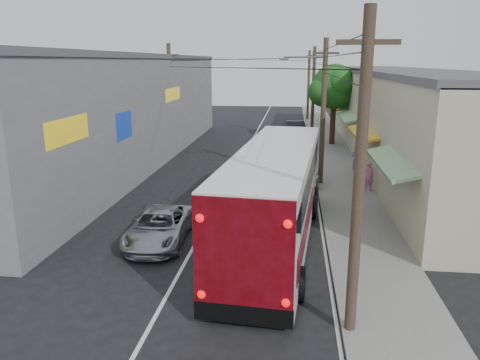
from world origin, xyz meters
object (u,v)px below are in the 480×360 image
object	(u,v)px
parked_car_mid	(296,140)
pedestrian_far	(356,157)
parked_car_far	(296,130)
parked_suv	(296,168)
coach_bus	(276,194)
pedestrian_near	(368,176)
jeepney	(159,227)

from	to	relation	value
parked_car_mid	pedestrian_far	xyz separation A→B (m)	(3.80, -6.62, 0.09)
parked_car_far	pedestrian_far	xyz separation A→B (m)	(3.80, -12.62, 0.16)
parked_car_far	pedestrian_far	world-z (taller)	pedestrian_far
parked_car_far	parked_suv	bearing A→B (deg)	-97.34
parked_suv	parked_car_far	distance (m)	15.65
coach_bus	pedestrian_near	xyz separation A→B (m)	(4.59, 7.43, -0.97)
coach_bus	jeepney	distance (m)	4.63
parked_car_mid	pedestrian_far	distance (m)	7.63
pedestrian_near	parked_car_far	bearing A→B (deg)	-76.83
pedestrian_near	pedestrian_far	distance (m)	5.05
coach_bus	parked_car_far	bearing A→B (deg)	93.14
jeepney	pedestrian_near	xyz separation A→B (m)	(9.00, 8.06, 0.29)
parked_car_mid	pedestrian_near	bearing A→B (deg)	-67.16
parked_car_mid	pedestrian_near	xyz separation A→B (m)	(3.80, -11.66, 0.09)
coach_bus	parked_car_mid	size ratio (longest dim) A/B	2.64
pedestrian_far	coach_bus	bearing A→B (deg)	99.33
parked_suv	pedestrian_near	bearing A→B (deg)	-33.13
jeepney	parked_suv	size ratio (longest dim) A/B	0.84
parked_car_mid	parked_suv	bearing A→B (deg)	-85.20
jeepney	parked_car_mid	xyz separation A→B (m)	(5.20, 19.73, 0.20)
jeepney	parked_car_mid	distance (m)	20.40
pedestrian_near	pedestrian_far	xyz separation A→B (m)	(0.00, 5.05, 0.00)
parked_car_mid	coach_bus	bearing A→B (deg)	-87.57
pedestrian_near	parked_car_mid	bearing A→B (deg)	-70.92
coach_bus	parked_car_mid	bearing A→B (deg)	92.57
pedestrian_near	parked_suv	bearing A→B (deg)	-27.05
coach_bus	pedestrian_near	world-z (taller)	coach_bus
parked_suv	parked_car_mid	xyz separation A→B (m)	(0.00, 9.64, 0.04)
parked_car_mid	parked_car_far	bearing A→B (deg)	94.80
parked_car_mid	pedestrian_near	world-z (taller)	pedestrian_near
jeepney	pedestrian_near	size ratio (longest dim) A/B	2.83
coach_bus	jeepney	size ratio (longest dim) A/B	2.83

